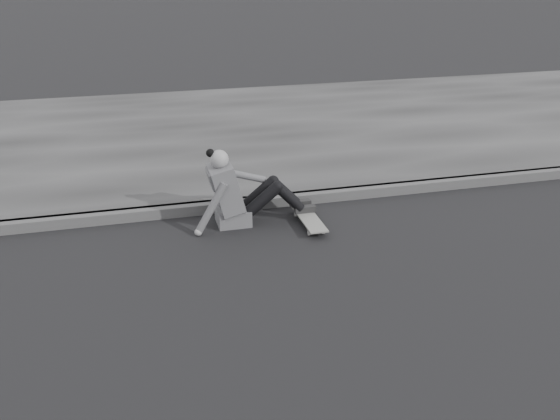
# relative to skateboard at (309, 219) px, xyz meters

# --- Properties ---
(curb) EXTENTS (24.00, 0.16, 0.12)m
(curb) POSITION_rel_skateboard_xyz_m (2.47, 0.64, -0.01)
(curb) COLOR #494949
(curb) RESTS_ON ground
(sidewalk) EXTENTS (24.00, 6.00, 0.12)m
(sidewalk) POSITION_rel_skateboard_xyz_m (2.47, 3.66, -0.01)
(sidewalk) COLOR #353535
(sidewalk) RESTS_ON ground
(skateboard) EXTENTS (0.20, 0.78, 0.09)m
(skateboard) POSITION_rel_skateboard_xyz_m (0.00, 0.00, 0.00)
(skateboard) COLOR #989793
(skateboard) RESTS_ON ground
(seated_woman) EXTENTS (1.38, 0.46, 0.88)m
(seated_woman) POSITION_rel_skateboard_xyz_m (-0.73, 0.25, 0.29)
(seated_woman) COLOR #57575A
(seated_woman) RESTS_ON ground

